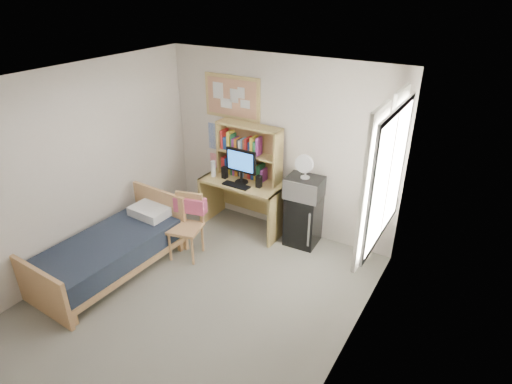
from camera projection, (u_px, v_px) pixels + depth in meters
The scene contains 25 objects.
floor at pixel (194, 301), 5.16m from camera, with size 3.60×4.20×0.02m, color gray.
ceiling at pixel (176, 84), 3.98m from camera, with size 3.60×4.20×0.02m, color silver.
wall_back at pixel (279, 147), 6.18m from camera, with size 3.60×0.04×2.60m, color beige.
wall_left at pixel (75, 171), 5.39m from camera, with size 0.04×4.20×2.60m, color beige.
wall_right at pixel (347, 257), 3.75m from camera, with size 0.04×4.20×2.60m, color beige.
window_unit at pixel (384, 176), 4.56m from camera, with size 0.10×1.40×1.70m, color white.
curtain_left at pixel (370, 190), 4.26m from camera, with size 0.04×0.55×1.70m, color silver.
curtain_right at pixel (392, 163), 4.88m from camera, with size 0.04×0.55×1.70m, color silver.
bulletin_board at pixel (232, 97), 6.25m from camera, with size 0.94×0.03×0.64m, color tan.
poster_wave at pixel (217, 137), 6.70m from camera, with size 0.30×0.01×0.42m, color #254696.
poster_japan at pixel (218, 165), 6.91m from camera, with size 0.28×0.01×0.36m, color #E02742.
desk at pixel (244, 204), 6.52m from camera, with size 1.26×0.63×0.79m, color tan.
desk_chair at pixel (185, 228), 5.80m from camera, with size 0.45×0.45×0.90m, color tan.
mini_fridge at pixel (303, 219), 6.14m from camera, with size 0.45×0.45×0.76m, color black.
bed at pixel (110, 256), 5.55m from camera, with size 0.92×1.84×0.51m, color #1A2230.
hutch at pixel (249, 152), 6.27m from camera, with size 1.01×0.26×0.82m, color tan.
monitor at pixel (241, 166), 6.17m from camera, with size 0.49×0.04×0.52m, color black.
keyboard at pixel (236, 185), 6.18m from camera, with size 0.42×0.13×0.02m, color black.
speaker_left at pixel (225, 173), 6.39m from camera, with size 0.07×0.07×0.18m, color black.
speaker_right at pixel (259, 182), 6.11m from camera, with size 0.07×0.07×0.18m, color black.
water_bottle at pixel (213, 169), 6.43m from camera, with size 0.07×0.07×0.25m, color silver.
hoodie at pixel (190, 205), 5.86m from camera, with size 0.45×0.14×0.22m, color #D35072.
microwave at pixel (305, 187), 5.89m from camera, with size 0.50×0.38×0.29m, color #B5B6BA.
desk_fan at pixel (306, 167), 5.75m from camera, with size 0.25×0.25×0.32m, color silver.
pillow at pixel (150, 211), 5.96m from camera, with size 0.52×0.37×0.13m, color silver.
Camera 1 is at (2.69, -3.06, 3.50)m, focal length 30.00 mm.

